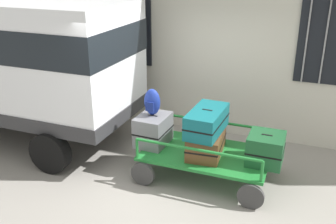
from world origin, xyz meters
TOP-DOWN VIEW (x-y plane):
  - ground_plane at (0.00, 0.00)m, footprint 40.00×40.00m
  - building_wall at (0.00, 2.22)m, footprint 12.00×0.37m
  - van at (-3.48, 0.46)m, footprint 4.92×2.07m
  - luggage_cart at (0.51, 0.29)m, footprint 2.06×1.27m
  - cart_railing at (0.51, 0.29)m, footprint 1.95×1.14m
  - suitcase_left_bottom at (-0.40, 0.28)m, footprint 0.50×0.64m
  - suitcase_midleft_bottom at (0.51, 0.28)m, footprint 0.58×0.91m
  - suitcase_midleft_middle at (0.51, 0.26)m, footprint 0.50×0.93m
  - suitcase_center_bottom at (1.42, 0.31)m, footprint 0.53×0.57m
  - backpack at (-0.43, 0.30)m, footprint 0.27×0.22m

SIDE VIEW (x-z plane):
  - ground_plane at x=0.00m, z-range 0.00..0.00m
  - luggage_cart at x=0.51m, z-range 0.14..0.58m
  - suitcase_midleft_bottom at x=0.51m, z-range 0.43..0.80m
  - suitcase_center_bottom at x=1.42m, z-range 0.43..0.89m
  - suitcase_left_bottom at x=-0.40m, z-range 0.43..0.94m
  - cart_railing at x=0.51m, z-range 0.54..0.88m
  - suitcase_midleft_middle at x=0.51m, z-range 0.80..1.18m
  - backpack at x=-0.43m, z-range 0.94..1.38m
  - van at x=-3.48m, z-range 0.31..2.97m
  - building_wall at x=0.00m, z-range 0.00..5.00m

